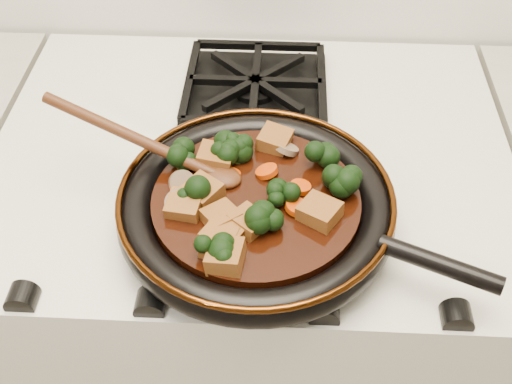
{
  "coord_description": "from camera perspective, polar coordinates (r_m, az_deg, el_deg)",
  "views": [
    {
      "loc": [
        0.04,
        0.99,
        1.52
      ],
      "look_at": [
        0.02,
        1.53,
        0.97
      ],
      "focal_mm": 45.0,
      "sensor_mm": 36.0,
      "label": 1
    }
  ],
  "objects": [
    {
      "name": "carrot_coin_3",
      "position": [
        0.77,
        3.67,
        -1.36
      ],
      "size": [
        0.03,
        0.03,
        0.01
      ],
      "primitive_type": "cylinder",
      "rotation": [
        -0.04,
        0.24,
        0.0
      ],
      "color": "#C03705",
      "rests_on": "braising_sauce"
    },
    {
      "name": "broccoli_floret_0",
      "position": [
        0.83,
        5.7,
        3.53
      ],
      "size": [
        0.09,
        0.09,
        0.07
      ],
      "primitive_type": null,
      "rotation": [
        -0.06,
        0.17,
        2.41
      ],
      "color": "black",
      "rests_on": "braising_sauce"
    },
    {
      "name": "carrot_coin_0",
      "position": [
        0.8,
        -6.65,
        0.65
      ],
      "size": [
        0.03,
        0.03,
        0.02
      ],
      "primitive_type": "cylinder",
      "rotation": [
        0.35,
        0.09,
        0.0
      ],
      "color": "#C03705",
      "rests_on": "braising_sauce"
    },
    {
      "name": "mushroom_slice_0",
      "position": [
        0.78,
        -6.88,
        -0.99
      ],
      "size": [
        0.04,
        0.04,
        0.03
      ],
      "primitive_type": "cylinder",
      "rotation": [
        0.7,
        0.0,
        0.27
      ],
      "color": "brown",
      "rests_on": "braising_sauce"
    },
    {
      "name": "broccoli_floret_8",
      "position": [
        0.77,
        2.28,
        -0.4
      ],
      "size": [
        0.07,
        0.07,
        0.07
      ],
      "primitive_type": null,
      "rotation": [
        -0.21,
        0.1,
        1.35
      ],
      "color": "black",
      "rests_on": "braising_sauce"
    },
    {
      "name": "broccoli_floret_5",
      "position": [
        0.84,
        -1.92,
        3.71
      ],
      "size": [
        0.07,
        0.08,
        0.06
      ],
      "primitive_type": null,
      "rotation": [
        -0.23,
        -0.07,
        3.02
      ],
      "color": "black",
      "rests_on": "braising_sauce"
    },
    {
      "name": "tofu_cube_7",
      "position": [
        0.77,
        -6.34,
        -1.24
      ],
      "size": [
        0.05,
        0.05,
        0.03
      ],
      "primitive_type": "cube",
      "rotation": [
        -0.1,
        0.04,
        2.97
      ],
      "color": "brown",
      "rests_on": "braising_sauce"
    },
    {
      "name": "broccoli_floret_9",
      "position": [
        0.75,
        0.84,
        -2.3
      ],
      "size": [
        0.09,
        0.08,
        0.06
      ],
      "primitive_type": null,
      "rotation": [
        -0.12,
        -0.08,
        0.88
      ],
      "color": "black",
      "rests_on": "braising_sauce"
    },
    {
      "name": "carrot_coin_1",
      "position": [
        0.81,
        0.97,
        1.85
      ],
      "size": [
        0.03,
        0.03,
        0.02
      ],
      "primitive_type": "cylinder",
      "rotation": [
        -0.17,
        -0.34,
        0.0
      ],
      "color": "#C03705",
      "rests_on": "braising_sauce"
    },
    {
      "name": "carrot_coin_5",
      "position": [
        0.81,
        -2.39,
        1.67
      ],
      "size": [
        0.03,
        0.03,
        0.02
      ],
      "primitive_type": "cylinder",
      "rotation": [
        -0.32,
        0.23,
        0.0
      ],
      "color": "#C03705",
      "rests_on": "braising_sauce"
    },
    {
      "name": "broccoli_floret_7",
      "position": [
        0.78,
        -5.66,
        0.14
      ],
      "size": [
        0.1,
        0.09,
        0.08
      ],
      "primitive_type": null,
      "rotation": [
        0.18,
        -0.24,
        2.38
      ],
      "color": "black",
      "rests_on": "braising_sauce"
    },
    {
      "name": "tofu_cube_4",
      "position": [
        0.73,
        -3.12,
        -4.09
      ],
      "size": [
        0.06,
        0.06,
        0.03
      ],
      "primitive_type": "cube",
      "rotation": [
        0.11,
        0.12,
        1.14
      ],
      "color": "brown",
      "rests_on": "braising_sauce"
    },
    {
      "name": "mushroom_slice_2",
      "position": [
        0.8,
        -6.6,
        0.81
      ],
      "size": [
        0.04,
        0.04,
        0.03
      ],
      "primitive_type": "cylinder",
      "rotation": [
        0.83,
        0.0,
        0.56
      ],
      "color": "brown",
      "rests_on": "braising_sauce"
    },
    {
      "name": "broccoli_floret_2",
      "position": [
        0.84,
        -2.97,
        3.76
      ],
      "size": [
        0.09,
        0.08,
        0.07
      ],
      "primitive_type": null,
      "rotation": [
        -0.23,
        -0.06,
        1.01
      ],
      "color": "black",
      "rests_on": "braising_sauce"
    },
    {
      "name": "tofu_cube_5",
      "position": [
        0.83,
        -3.62,
        3.0
      ],
      "size": [
        0.05,
        0.05,
        0.03
      ],
      "primitive_type": "cube",
      "rotation": [
        0.07,
        -0.1,
        3.03
      ],
      "color": "brown",
      "rests_on": "braising_sauce"
    },
    {
      "name": "broccoli_floret_3",
      "position": [
        0.72,
        -3.65,
        -5.53
      ],
      "size": [
        0.09,
        0.09,
        0.07
      ],
      "primitive_type": null,
      "rotation": [
        0.18,
        0.18,
        1.0
      ],
      "color": "black",
      "rests_on": "braising_sauce"
    },
    {
      "name": "tofu_cube_1",
      "position": [
        0.78,
        -4.77,
        -0.02
      ],
      "size": [
        0.06,
        0.06,
        0.03
      ],
      "primitive_type": "cube",
      "rotation": [
        -0.1,
        0.02,
        2.48
      ],
      "color": "brown",
      "rests_on": "braising_sauce"
    },
    {
      "name": "carrot_coin_4",
      "position": [
        0.79,
        3.96,
        0.44
      ],
      "size": [
        0.03,
        0.03,
        0.01
      ],
      "primitive_type": "cylinder",
      "rotation": [
        -0.1,
        0.11,
        0.0
      ],
      "color": "#C03705",
      "rests_on": "braising_sauce"
    },
    {
      "name": "mushroom_slice_3",
      "position": [
        0.84,
        2.7,
        3.92
      ],
      "size": [
        0.05,
        0.05,
        0.02
      ],
      "primitive_type": "cylinder",
      "rotation": [
        0.51,
        0.0,
        2.35
      ],
      "color": "brown",
      "rests_on": "braising_sauce"
    },
    {
      "name": "tofu_cube_0",
      "position": [
        0.71,
        -2.72,
        -5.74
      ],
      "size": [
        0.05,
        0.05,
        0.03
      ],
      "primitive_type": "cube",
      "rotation": [
        -0.11,
        0.06,
        1.44
      ],
      "color": "brown",
      "rests_on": "braising_sauce"
    },
    {
      "name": "stove",
      "position": [
        1.28,
        -0.36,
        -11.53
      ],
      "size": [
        0.76,
        0.6,
        0.9
      ],
      "primitive_type": "cube",
      "color": "silver",
      "rests_on": "ground"
    },
    {
      "name": "tofu_cube_6",
      "position": [
        0.75,
        -0.68,
        -2.7
      ],
      "size": [
        0.05,
        0.05,
        0.03
      ],
      "primitive_type": "cube",
      "rotation": [
        0.05,
        0.1,
        0.91
      ],
      "color": "brown",
      "rests_on": "braising_sauce"
    },
    {
      "name": "broccoli_floret_6",
      "position": [
        0.83,
        -6.04,
        3.11
      ],
      "size": [
        0.06,
        0.07,
        0.05
      ],
      "primitive_type": null,
      "rotation": [
        0.05,
        0.01,
        0.1
      ],
      "color": "black",
      "rests_on": "braising_sauce"
    },
    {
      "name": "tofu_cube_8",
      "position": [
        0.75,
        -3.09,
        -2.33
      ],
      "size": [
        0.05,
        0.06,
        0.03
      ],
      "primitive_type": "cube",
      "rotation": [
        0.02,
        0.11,
        2.24
      ],
      "color": "brown",
      "rests_on": "braising_sauce"
    },
    {
      "name": "braising_sauce",
      "position": [
        0.79,
        -0.0,
        -1.07
      ],
      "size": [
        0.26,
        0.26,
        0.02
      ],
      "primitive_type": "cylinder",
      "color": "black",
      "rests_on": "skillet"
    },
    {
      "name": "tofu_cube_3",
      "position": [
        0.73,
        -3.34,
        -4.57
      ],
      "size": [
        0.05,
        0.05,
        0.03
      ],
      "primitive_type": "cube",
      "rotation": [
        0.03,
        0.04,
        1.36
      ],
      "color": "brown",
      "rests_on": "braising_sauce"
    },
    {
      "name": "broccoli_floret_1",
      "position": [
        0.79,
        7.6,
        0.58
      ],
      "size": [
        0.09,
        0.09,
        0.07
      ],
      "primitive_type": null,
      "rotation": [
        0.09,
        0.23,
        0.63
      ],
      "color": "black",
      "rests_on": "braising_sauce"
    },
    {
      "name": "mushroom_slice_1",
      "position": [
        0.85,
        -2.17,
        4.06
      ],
      "size": [
        0.05,
        0.04,
        0.04
      ],
      "primitive_type": "cylinder",
      "rotation": [
        0.99,
        0.0,
        0.7
      ],
      "color": "brown",
      "rests_on": "braising_sauce"
    },
    {
      "name": "burner_grate_back",
      "position": [
        1.04,
        -0.05,
        9.42
      ],
      "size": [
        0.23,
        0.23,
        0.03
      ],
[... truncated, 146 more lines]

